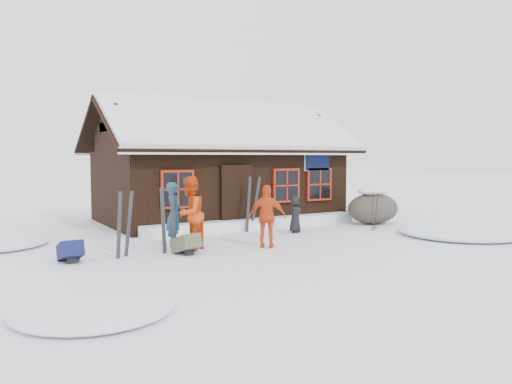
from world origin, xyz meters
TOP-DOWN VIEW (x-y plane):
  - ground at (0.00, 0.00)m, footprint 120.00×120.00m
  - mountain_hut at (1.50, 4.98)m, footprint 8.90×6.09m
  - snow_drift at (1.50, 2.25)m, footprint 7.60×0.60m
  - snow_mounds at (1.65, 1.86)m, footprint 20.60×13.20m
  - skier_teal at (-1.98, 0.49)m, footprint 0.64×0.72m
  - skier_orange_left at (-1.82, -0.16)m, footprint 1.13×1.10m
  - skier_orange_right at (0.02, -0.80)m, footprint 0.98×0.88m
  - skier_crouched at (2.11, 0.94)m, footprint 0.64×0.63m
  - boulder at (5.60, 1.22)m, footprint 1.92×1.44m
  - ski_pair_left at (-3.44, -0.13)m, footprint 0.48×0.20m
  - ski_pair_mid at (-2.40, -0.20)m, footprint 0.45×0.12m
  - ski_pair_right at (1.16, 1.92)m, footprint 0.62×0.21m
  - ski_poles at (4.50, 0.01)m, footprint 0.23×0.12m
  - backpack_blue at (-4.62, -0.07)m, footprint 0.49×0.64m
  - backpack_olive at (-2.08, -0.54)m, footprint 0.60×0.72m

SIDE VIEW (x-z plane):
  - ground at x=0.00m, z-range 0.00..0.00m
  - snow_mounds at x=1.65m, z-range -0.24..0.24m
  - backpack_blue at x=-4.62m, z-range 0.00..0.35m
  - backpack_olive at x=-2.08m, z-range 0.00..0.35m
  - snow_drift at x=1.50m, z-range 0.00..0.35m
  - skier_crouched at x=2.11m, z-range 0.00..1.11m
  - boulder at x=5.60m, z-range 0.00..1.13m
  - ski_poles at x=4.50m, z-range -0.04..1.27m
  - ski_pair_left at x=-3.44m, z-range -0.05..1.53m
  - ski_pair_mid at x=-2.40m, z-range -0.05..1.59m
  - skier_orange_right at x=0.02m, z-range 0.00..1.60m
  - ski_pair_right at x=1.16m, z-range -0.05..1.70m
  - skier_teal at x=-1.98m, z-range 0.00..1.67m
  - skier_orange_left at x=-1.82m, z-range 0.00..1.83m
  - mountain_hut at x=1.50m, z-range -0.63..3.79m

